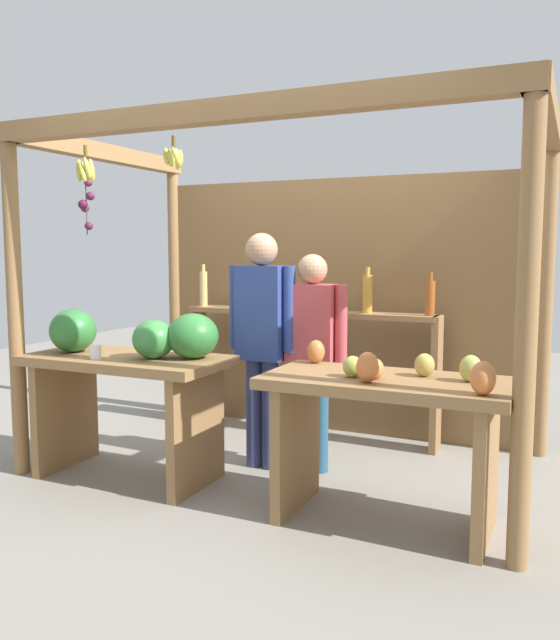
# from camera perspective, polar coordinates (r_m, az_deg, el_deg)

# --- Properties ---
(ground_plane) EXTENTS (12.00, 12.00, 0.00)m
(ground_plane) POSITION_cam_1_polar(r_m,az_deg,el_deg) (4.60, 0.97, -12.48)
(ground_plane) COLOR gray
(ground_plane) RESTS_ON ground
(market_stall) EXTENTS (3.22, 1.94, 2.26)m
(market_stall) POSITION_cam_1_polar(r_m,az_deg,el_deg) (4.76, 2.97, 4.31)
(market_stall) COLOR olive
(market_stall) RESTS_ON ground
(fruit_counter_left) EXTENTS (1.32, 0.64, 1.08)m
(fruit_counter_left) POSITION_cam_1_polar(r_m,az_deg,el_deg) (4.26, -12.91, -4.13)
(fruit_counter_left) COLOR olive
(fruit_counter_left) RESTS_ON ground
(fruit_counter_right) EXTENTS (1.30, 0.65, 0.96)m
(fruit_counter_right) POSITION_cam_1_polar(r_m,az_deg,el_deg) (3.53, 9.42, -8.24)
(fruit_counter_right) COLOR olive
(fruit_counter_right) RESTS_ON ground
(bottle_shelf_unit) EXTENTS (2.07, 0.22, 1.35)m
(bottle_shelf_unit) POSITION_cam_1_polar(r_m,az_deg,el_deg) (5.09, 2.53, -1.53)
(bottle_shelf_unit) COLOR olive
(bottle_shelf_unit) RESTS_ON ground
(vendor_man) EXTENTS (0.48, 0.21, 1.58)m
(vendor_man) POSITION_cam_1_polar(r_m,az_deg,el_deg) (4.33, -1.61, -0.79)
(vendor_man) COLOR navy
(vendor_man) RESTS_ON ground
(vendor_woman) EXTENTS (0.48, 0.20, 1.45)m
(vendor_woman) POSITION_cam_1_polar(r_m,az_deg,el_deg) (4.27, 2.84, -2.15)
(vendor_woman) COLOR #285370
(vendor_woman) RESTS_ON ground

